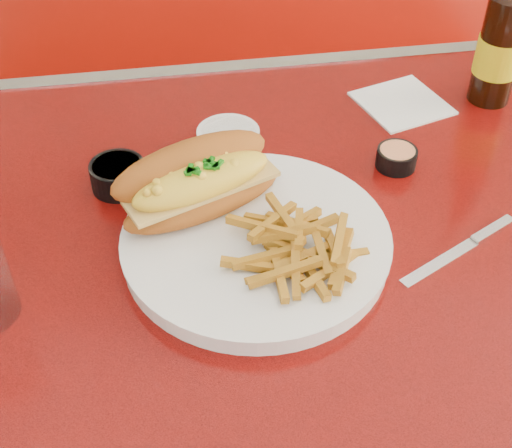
{
  "coord_description": "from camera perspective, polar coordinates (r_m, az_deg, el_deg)",
  "views": [
    {
      "loc": [
        -0.23,
        -0.58,
        1.34
      ],
      "look_at": [
        -0.13,
        -0.01,
        0.81
      ],
      "focal_mm": 50.0,
      "sensor_mm": 36.0,
      "label": 1
    }
  ],
  "objects": [
    {
      "name": "fries_pile",
      "position": [
        0.77,
        2.99,
        -1.56
      ],
      "size": [
        0.13,
        0.12,
        0.03
      ],
      "primitive_type": null,
      "rotation": [
        0.0,
        0.0,
        -0.08
      ],
      "color": "orange",
      "rests_on": "dinner_plate"
    },
    {
      "name": "booth_bench_far",
      "position": [
        1.76,
        0.06,
        5.65
      ],
      "size": [
        1.2,
        0.51,
        0.9
      ],
      "color": "#A1160A",
      "rests_on": "ground"
    },
    {
      "name": "sauce_cup_left",
      "position": [
        0.9,
        -10.99,
        3.91
      ],
      "size": [
        0.08,
        0.08,
        0.03
      ],
      "rotation": [
        0.0,
        0.0,
        0.2
      ],
      "color": "black",
      "rests_on": "diner_table"
    },
    {
      "name": "sauce_cup_right",
      "position": [
        0.94,
        11.18,
        5.27
      ],
      "size": [
        0.07,
        0.07,
        0.03
      ],
      "rotation": [
        0.0,
        0.0,
        -0.37
      ],
      "color": "black",
      "rests_on": "diner_table"
    },
    {
      "name": "dinner_plate",
      "position": [
        0.8,
        -0.0,
        -1.47
      ],
      "size": [
        0.37,
        0.37,
        0.02
      ],
      "rotation": [
        0.0,
        0.0,
        0.24
      ],
      "color": "white",
      "rests_on": "diner_table"
    },
    {
      "name": "diner_table",
      "position": [
        0.96,
        7.94,
        -7.65
      ],
      "size": [
        1.23,
        0.83,
        0.77
      ],
      "color": "red",
      "rests_on": "ground"
    },
    {
      "name": "mac_hoagie",
      "position": [
        0.81,
        -4.66,
        3.43
      ],
      "size": [
        0.22,
        0.16,
        0.09
      ],
      "rotation": [
        0.0,
        0.0,
        0.38
      ],
      "color": "#AB5A1B",
      "rests_on": "dinner_plate"
    },
    {
      "name": "gravy_ramekin",
      "position": [
        0.93,
        -2.21,
        6.4
      ],
      "size": [
        0.09,
        0.09,
        0.04
      ],
      "rotation": [
        0.0,
        0.0,
        0.07
      ],
      "color": "white",
      "rests_on": "diner_table"
    },
    {
      "name": "fork",
      "position": [
        0.84,
        3.67,
        1.47
      ],
      "size": [
        0.09,
        0.15,
        0.0
      ],
      "rotation": [
        0.0,
        0.0,
        2.07
      ],
      "color": "silver",
      "rests_on": "dinner_plate"
    },
    {
      "name": "knife",
      "position": [
        0.85,
        16.67,
        -1.57
      ],
      "size": [
        0.16,
        0.09,
        0.01
      ],
      "rotation": [
        0.0,
        0.0,
        0.47
      ],
      "color": "silver",
      "rests_on": "diner_table"
    },
    {
      "name": "beer_bottle",
      "position": [
        1.07,
        19.09,
        13.73
      ],
      "size": [
        0.08,
        0.08,
        0.25
      ],
      "rotation": [
        0.0,
        0.0,
        -0.31
      ],
      "color": "black",
      "rests_on": "diner_table"
    },
    {
      "name": "paper_napkin",
      "position": [
        1.07,
        11.59,
        9.45
      ],
      "size": [
        0.14,
        0.14,
        0.0
      ],
      "primitive_type": "cube",
      "rotation": [
        0.0,
        0.0,
        0.29
      ],
      "color": "white",
      "rests_on": "diner_table"
    }
  ]
}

